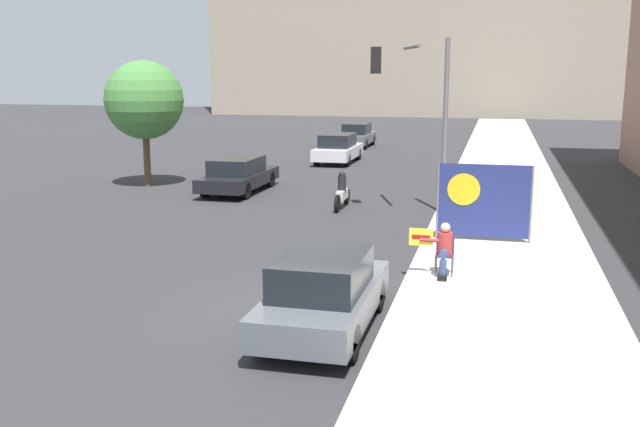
{
  "coord_description": "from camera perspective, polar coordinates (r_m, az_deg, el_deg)",
  "views": [
    {
      "loc": [
        3.42,
        -12.9,
        4.6
      ],
      "look_at": [
        -0.79,
        3.95,
        1.17
      ],
      "focal_mm": 40.0,
      "sensor_mm": 36.0,
      "label": 1
    }
  ],
  "objects": [
    {
      "name": "car_on_road_midblock",
      "position": [
        37.12,
        1.44,
        5.23
      ],
      "size": [
        1.81,
        4.51,
        1.52
      ],
      "color": "silver",
      "rests_on": "ground_plane"
    },
    {
      "name": "protest_banner",
      "position": [
        19.64,
        12.91,
        1.0
      ],
      "size": [
        2.52,
        0.06,
        2.08
      ],
      "color": "slate",
      "rests_on": "sidewalk_curb"
    },
    {
      "name": "parked_car_curbside",
      "position": [
        12.86,
        0.28,
        -6.37
      ],
      "size": [
        1.72,
        4.19,
        1.45
      ],
      "color": "#565B60",
      "rests_on": "ground_plane"
    },
    {
      "name": "seated_protester",
      "position": [
        16.17,
        9.83,
        -2.71
      ],
      "size": [
        1.0,
        0.77,
        1.19
      ],
      "rotation": [
        0.0,
        0.0,
        -0.39
      ],
      "color": "#474C56",
      "rests_on": "sidewalk_curb"
    },
    {
      "name": "traffic_light_pole",
      "position": [
        23.63,
        7.96,
        9.3
      ],
      "size": [
        2.48,
        2.24,
        5.59
      ],
      "color": "slate",
      "rests_on": "sidewalk_curb"
    },
    {
      "name": "street_tree_near_curb",
      "position": [
        30.06,
        -13.89,
        8.79
      ],
      "size": [
        3.18,
        3.18,
        5.12
      ],
      "color": "brown",
      "rests_on": "ground_plane"
    },
    {
      "name": "car_on_road_distant",
      "position": [
        45.24,
        2.98,
        6.28
      ],
      "size": [
        1.73,
        4.37,
        1.5
      ],
      "color": "#565B60",
      "rests_on": "ground_plane"
    },
    {
      "name": "pedestrian_behind",
      "position": [
        21.76,
        13.26,
        1.43
      ],
      "size": [
        0.34,
        0.34,
        1.76
      ],
      "rotation": [
        0.0,
        0.0,
        1.45
      ],
      "color": "#334775",
      "rests_on": "sidewalk_curb"
    },
    {
      "name": "motorcycle_on_road",
      "position": [
        24.56,
        1.78,
        1.69
      ],
      "size": [
        0.28,
        2.15,
        1.29
      ],
      "color": "white",
      "rests_on": "ground_plane"
    },
    {
      "name": "car_on_road_nearest",
      "position": [
        28.06,
        -6.56,
        3.11
      ],
      "size": [
        1.84,
        4.74,
        1.37
      ],
      "color": "black",
      "rests_on": "ground_plane"
    },
    {
      "name": "sidewalk_curb",
      "position": [
        28.27,
        14.45,
        1.59
      ],
      "size": [
        4.35,
        90.0,
        0.13
      ],
      "primitive_type": "cube",
      "color": "beige",
      "rests_on": "ground_plane"
    },
    {
      "name": "ground_plane",
      "position": [
        14.12,
        -0.79,
        -7.84
      ],
      "size": [
        160.0,
        160.0,
        0.0
      ],
      "primitive_type": "plane",
      "color": "#303033"
    }
  ]
}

